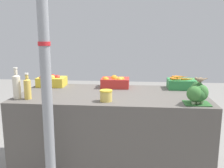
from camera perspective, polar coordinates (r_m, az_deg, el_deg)
ground_plane at (r=2.86m, az=0.00°, el=-18.37°), size 10.00×10.00×0.00m
market_table at (r=2.68m, az=0.00°, el=-10.74°), size 1.90×0.91×0.82m
support_pole at (r=1.94m, az=-15.10°, el=6.22°), size 0.09×0.09×2.52m
apple_crate at (r=3.00m, az=-13.74°, el=0.75°), size 0.31×0.23×0.14m
orange_crate at (r=2.84m, az=0.72°, el=0.46°), size 0.31×0.23×0.14m
carrot_crate at (r=2.88m, az=15.66°, el=0.12°), size 0.31×0.23×0.14m
broccoli_pile at (r=2.28m, az=18.88°, el=-2.01°), size 0.22×0.20×0.19m
juice_bottle_cloudy at (r=2.49m, az=-20.96°, el=-0.34°), size 0.07×0.07×0.30m
juice_bottle_golden at (r=2.45m, az=-18.76°, el=-0.88°), size 0.07×0.07×0.25m
pickle_jar at (r=2.26m, az=-1.37°, el=-2.67°), size 0.12×0.12×0.10m
sparrow_bird at (r=2.25m, az=19.41°, el=0.97°), size 0.13×0.07×0.05m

